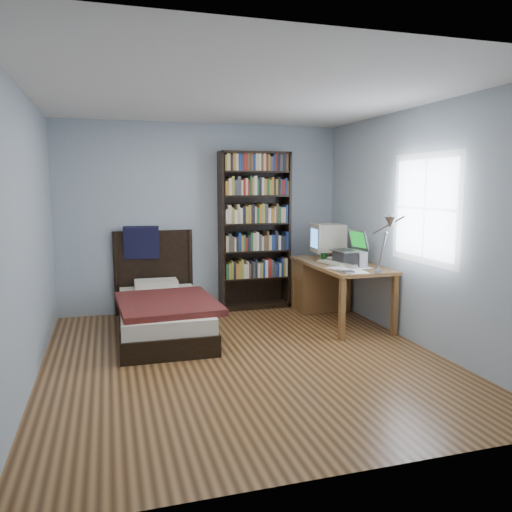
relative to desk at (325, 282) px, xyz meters
name	(u,v)px	position (x,y,z in m)	size (l,w,h in m)	color
room	(246,231)	(-1.48, -1.41, 0.84)	(4.20, 4.24, 2.50)	#4C2D16
desk	(325,282)	(0.00, 0.00, 0.00)	(0.75, 1.56, 0.73)	brown
crt_monitor	(327,239)	(0.04, 0.04, 0.57)	(0.43, 0.39, 0.46)	#BEB59D
laptop	(347,255)	(0.06, -0.50, 0.43)	(0.37, 0.37, 0.42)	#2D2D30
desk_lamp	(389,228)	(-0.05, -1.59, 0.85)	(0.25, 0.56, 0.66)	#99999E
keyboard	(334,263)	(-0.11, -0.48, 0.33)	(0.17, 0.44, 0.03)	beige
speaker	(363,260)	(0.09, -0.83, 0.41)	(0.09, 0.09, 0.19)	gray
soda_can	(323,257)	(-0.14, -0.22, 0.37)	(0.06, 0.06, 0.11)	#0B3907
mouse	(330,258)	(0.00, -0.14, 0.33)	(0.07, 0.12, 0.04)	silver
phone_silver	(332,267)	(-0.24, -0.70, 0.33)	(0.05, 0.10, 0.02)	#B4B4B9
phone_grey	(339,270)	(-0.27, -0.96, 0.33)	(0.05, 0.10, 0.02)	gray
external_drive	(349,272)	(-0.22, -1.09, 0.33)	(0.11, 0.11, 0.02)	gray
bookshelf	(255,231)	(-0.83, 0.52, 0.66)	(0.96, 0.30, 2.13)	black
bed	(162,310)	(-2.18, -0.27, -0.16)	(1.09, 2.06, 1.16)	black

